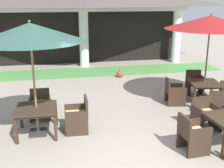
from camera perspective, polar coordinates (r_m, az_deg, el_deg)
name	(u,v)px	position (r m, az deg, el deg)	size (l,w,h in m)	color
background_pavilion	(83,1)	(14.43, -5.90, 16.29)	(11.10, 3.03, 4.14)	white
lawn_strip	(87,72)	(13.50, -4.94, 2.40)	(12.90, 1.83, 0.01)	#519347
patio_table_near_foreground	(204,85)	(9.79, 18.01, -0.17)	(1.08, 1.08, 0.73)	#38281E
patio_umbrella_near_foreground	(210,23)	(9.42, 19.13, 11.50)	(2.81, 2.81, 2.92)	#2D2D2D
patio_chair_near_foreground_west	(174,92)	(9.57, 12.38, -1.63)	(0.67, 0.67, 0.84)	#38281E
patio_chair_near_foreground_north	(195,83)	(10.73, 16.22, 0.20)	(0.64, 0.62, 0.85)	#38281E
patio_chair_near_foreground_south	(215,102)	(9.00, 19.88, -3.50)	(0.64, 0.66, 0.83)	#38281E
patio_chair_mid_left_west	(192,135)	(6.75, 15.83, -9.77)	(0.61, 0.60, 0.89)	#38281E
patio_chair_mid_left_north	(206,115)	(7.97, 18.31, -5.86)	(0.68, 0.63, 0.83)	#38281E
patio_table_mid_right	(37,111)	(7.45, -14.90, -5.23)	(1.01, 1.01, 0.73)	#38281E
patio_umbrella_mid_right	(30,33)	(6.98, -16.12, 9.84)	(2.54, 2.54, 2.89)	#2D2D2D
patio_chair_mid_right_north	(40,105)	(8.49, -14.25, -4.14)	(0.59, 0.57, 0.84)	#38281E
patio_chair_mid_right_east	(78,116)	(7.51, -6.90, -6.40)	(0.60, 0.63, 0.92)	#38281E
terracotta_urn	(120,74)	(12.56, 1.61, 2.06)	(0.31, 0.31, 0.38)	brown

